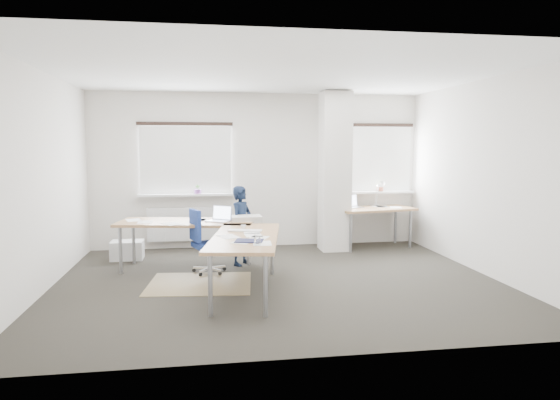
{
  "coord_description": "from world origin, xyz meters",
  "views": [
    {
      "loc": [
        -0.98,
        -6.6,
        1.84
      ],
      "look_at": [
        0.16,
        0.9,
        1.02
      ],
      "focal_mm": 32.0,
      "sensor_mm": 36.0,
      "label": 1
    }
  ],
  "objects": [
    {
      "name": "desk_side",
      "position": [
        2.06,
        2.04,
        0.69
      ],
      "size": [
        1.5,
        0.93,
        1.22
      ],
      "rotation": [
        0.0,
        0.0,
        0.17
      ],
      "color": "olive",
      "rests_on": "ground"
    },
    {
      "name": "person",
      "position": [
        -0.42,
        1.05,
        0.62
      ],
      "size": [
        0.51,
        0.54,
        1.23
      ],
      "primitive_type": "imported",
      "rotation": [
        0.0,
        0.0,
        0.91
      ],
      "color": "black",
      "rests_on": "ground"
    },
    {
      "name": "desk_main",
      "position": [
        -0.82,
        0.23,
        0.69
      ],
      "size": [
        2.4,
        2.98,
        0.96
      ],
      "rotation": [
        0.0,
        0.0,
        -0.17
      ],
      "color": "olive",
      "rests_on": "ground"
    },
    {
      "name": "room_shell",
      "position": [
        0.18,
        0.45,
        1.75
      ],
      "size": [
        6.04,
        5.04,
        2.82
      ],
      "color": "silver",
      "rests_on": "ground"
    },
    {
      "name": "floor_mat",
      "position": [
        -1.06,
        0.04,
        0.0
      ],
      "size": [
        1.47,
        1.28,
        0.01
      ],
      "primitive_type": "cube",
      "rotation": [
        0.0,
        0.0,
        -0.1
      ],
      "color": "olive",
      "rests_on": "ground"
    },
    {
      "name": "ground",
      "position": [
        0.0,
        0.0,
        0.0
      ],
      "size": [
        6.0,
        6.0,
        0.0
      ],
      "primitive_type": "plane",
      "color": "black",
      "rests_on": "ground"
    },
    {
      "name": "task_chair",
      "position": [
        -0.96,
        0.6,
        0.26
      ],
      "size": [
        0.55,
        0.53,
        0.95
      ],
      "rotation": [
        0.0,
        0.0,
        0.35
      ],
      "color": "navy",
      "rests_on": "ground"
    },
    {
      "name": "white_crate",
      "position": [
        -2.25,
        1.7,
        0.15
      ],
      "size": [
        0.51,
        0.36,
        0.3
      ],
      "primitive_type": "cube",
      "rotation": [
        0.0,
        0.0,
        -0.0
      ],
      "color": "white",
      "rests_on": "ground"
    }
  ]
}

